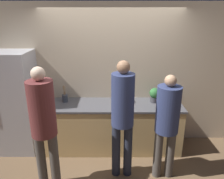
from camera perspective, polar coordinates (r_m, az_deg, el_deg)
ground_plane at (r=3.99m, az=-0.01°, el=-17.74°), size 14.00×14.00×0.00m
wall_back at (r=4.07m, az=0.02°, el=3.54°), size 5.20×0.06×2.60m
counter at (r=4.08m, az=0.01°, el=-9.45°), size 2.50×0.71×0.88m
refrigerator at (r=4.25m, az=-24.14°, el=-3.12°), size 0.76×0.67×1.81m
person_left at (r=3.05m, az=-17.39°, el=-7.67°), size 0.34×0.34×1.79m
person_center at (r=3.13m, az=2.91°, el=-5.91°), size 0.33×0.33×1.82m
person_right at (r=3.24m, az=14.30°, el=-7.71°), size 0.34×0.34×1.63m
fruit_bowl at (r=3.95m, az=3.58°, el=-2.77°), size 0.27×0.27×0.11m
utensil_crock at (r=4.04m, az=-12.06°, el=-2.13°), size 0.10×0.10×0.31m
bottle_red at (r=3.91m, az=14.45°, el=-3.12°), size 0.07×0.07×0.17m
cup_red at (r=3.80m, az=15.59°, el=-4.25°), size 0.09×0.09×0.09m
potted_plant at (r=3.99m, az=11.19°, el=-1.33°), size 0.19×0.19×0.26m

